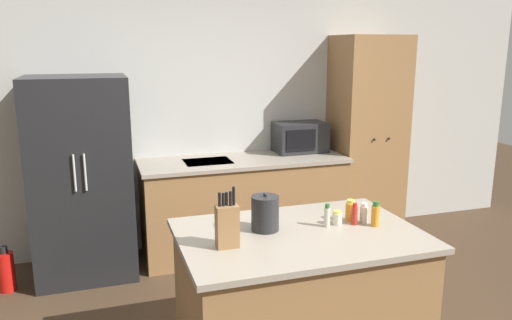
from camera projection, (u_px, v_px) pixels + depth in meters
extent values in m
cube|color=#B2B2AD|center=(210.00, 117.00, 4.98)|extent=(7.20, 0.06, 2.60)
cube|color=black|center=(82.00, 178.00, 4.33)|extent=(0.83, 0.74, 1.75)
cylinder|color=silver|center=(74.00, 173.00, 3.93)|extent=(0.02, 0.02, 0.30)
cylinder|color=silver|center=(85.00, 172.00, 3.95)|extent=(0.02, 0.02, 0.30)
cube|color=olive|center=(244.00, 207.00, 4.91)|extent=(1.95, 0.66, 0.90)
cube|color=gray|center=(244.00, 161.00, 4.80)|extent=(1.99, 0.70, 0.03)
cube|color=#9EA0A3|center=(208.00, 162.00, 4.69)|extent=(0.44, 0.34, 0.01)
cube|color=olive|center=(367.00, 138.00, 5.23)|extent=(0.69, 0.56, 2.10)
sphere|color=black|center=(375.00, 139.00, 4.92)|extent=(0.02, 0.02, 0.02)
sphere|color=black|center=(389.00, 139.00, 4.97)|extent=(0.02, 0.02, 0.02)
cube|color=olive|center=(298.00, 306.00, 3.04)|extent=(1.36, 0.90, 0.89)
cube|color=gray|center=(300.00, 235.00, 2.94)|extent=(1.42, 0.96, 0.03)
cube|color=#232326|center=(300.00, 137.00, 5.09)|extent=(0.51, 0.34, 0.30)
cube|color=black|center=(301.00, 140.00, 4.91)|extent=(0.31, 0.01, 0.21)
cube|color=olive|center=(227.00, 227.00, 2.69)|extent=(0.12, 0.08, 0.24)
cylinder|color=black|center=(220.00, 199.00, 2.65)|extent=(0.02, 0.02, 0.08)
cylinder|color=black|center=(223.00, 200.00, 2.65)|extent=(0.02, 0.02, 0.07)
cylinder|color=black|center=(226.00, 199.00, 2.67)|extent=(0.02, 0.02, 0.07)
cylinder|color=black|center=(230.00, 199.00, 2.66)|extent=(0.02, 0.02, 0.08)
cylinder|color=black|center=(234.00, 196.00, 2.67)|extent=(0.02, 0.02, 0.10)
cylinder|color=orange|center=(375.00, 216.00, 3.02)|extent=(0.05, 0.05, 0.13)
cylinder|color=#286628|center=(376.00, 204.00, 3.01)|extent=(0.04, 0.04, 0.03)
cylinder|color=orange|center=(350.00, 212.00, 3.12)|extent=(0.06, 0.06, 0.11)
cylinder|color=#E5DB4C|center=(351.00, 202.00, 3.11)|extent=(0.05, 0.05, 0.02)
cylinder|color=beige|center=(327.00, 217.00, 3.01)|extent=(0.04, 0.04, 0.12)
cylinder|color=#286628|center=(327.00, 206.00, 3.00)|extent=(0.03, 0.03, 0.03)
cylinder|color=#B2281E|center=(354.00, 216.00, 3.05)|extent=(0.04, 0.04, 0.11)
cylinder|color=red|center=(355.00, 205.00, 3.04)|extent=(0.03, 0.03, 0.02)
cylinder|color=beige|center=(364.00, 215.00, 3.08)|extent=(0.05, 0.05, 0.10)
cylinder|color=silver|center=(364.00, 205.00, 3.07)|extent=(0.04, 0.04, 0.02)
cylinder|color=beige|center=(337.00, 219.00, 3.06)|extent=(0.06, 0.06, 0.07)
cylinder|color=#E5DB4C|center=(337.00, 212.00, 3.05)|extent=(0.04, 0.04, 0.02)
cylinder|color=#232326|center=(265.00, 213.00, 2.95)|extent=(0.16, 0.16, 0.21)
sphere|color=#262628|center=(265.00, 194.00, 2.92)|extent=(0.02, 0.02, 0.02)
cylinder|color=red|center=(6.00, 272.00, 4.13)|extent=(0.14, 0.14, 0.33)
cylinder|color=black|center=(3.00, 250.00, 4.09)|extent=(0.06, 0.06, 0.06)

